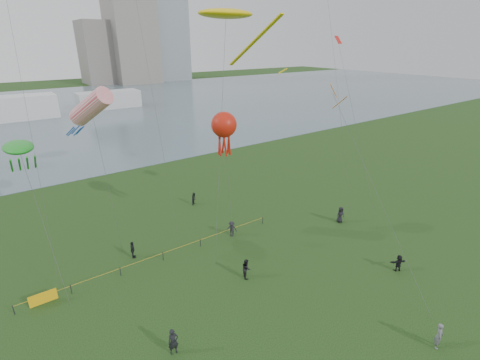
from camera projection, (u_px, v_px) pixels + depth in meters
ground_plane at (320, 323)px, 25.27m from camera, size 400.00×400.00×0.00m
lake at (59, 112)px, 100.61m from camera, size 400.00×120.00×0.08m
building_mid at (132, 41)px, 165.21m from camera, size 20.00×20.00×38.00m
building_low at (100, 53)px, 164.00m from camera, size 16.00×18.00×28.00m
pavilion_left at (9, 109)px, 89.23m from camera, size 22.00×8.00×6.00m
pavilion_right at (109, 100)px, 105.77m from camera, size 18.00×7.00×5.00m
fence at (95, 279)px, 29.07m from camera, size 24.07×0.07×1.05m
kite_flyer at (439, 336)px, 22.99m from camera, size 0.84×0.75×1.93m
spectator_a at (246, 268)px, 29.91m from camera, size 0.97×1.07×1.79m
spectator_b at (232, 229)px, 36.29m from camera, size 1.26×1.20×1.71m
spectator_c at (133, 250)px, 32.65m from camera, size 0.81×1.07×1.69m
spectator_d at (340, 215)px, 39.07m from camera, size 1.01×0.76×1.87m
spectator_e at (399, 263)px, 30.80m from camera, size 1.52×1.06×1.58m
spectator_f at (173, 342)px, 22.53m from camera, size 0.75×0.55×1.90m
spectator_g at (194, 199)px, 43.44m from camera, size 0.97×0.95×1.58m
kite_stingray at (226, 14)px, 31.63m from camera, size 8.42×10.22×21.86m
kite_windsock at (91, 107)px, 29.70m from camera, size 4.15×4.95×15.70m
kite_creature at (18, 148)px, 28.35m from camera, size 2.28×9.73×11.46m
kite_octopus at (224, 125)px, 31.89m from camera, size 2.37×2.96×13.15m
kite_delta at (338, 102)px, 32.16m from camera, size 4.08×14.76×15.38m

